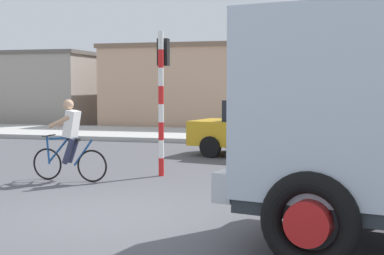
% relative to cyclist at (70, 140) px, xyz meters
% --- Properties ---
extents(ground_plane, '(120.00, 120.00, 0.00)m').
position_rel_cyclist_xyz_m(ground_plane, '(2.06, -2.71, -0.86)').
color(ground_plane, '#4C4C51').
extents(sidewalk_far, '(80.00, 5.00, 0.16)m').
position_rel_cyclist_xyz_m(sidewalk_far, '(2.06, 10.43, -0.78)').
color(sidewalk_far, '#ADADA8').
rests_on(sidewalk_far, ground).
extents(cyclist, '(1.73, 0.50, 1.72)m').
position_rel_cyclist_xyz_m(cyclist, '(0.00, 0.00, 0.00)').
color(cyclist, black).
rests_on(cyclist, ground).
extents(traffic_light_pole, '(0.24, 0.43, 3.20)m').
position_rel_cyclist_xyz_m(traffic_light_pole, '(1.66, 1.20, 1.20)').
color(traffic_light_pole, red).
rests_on(traffic_light_pole, ground).
extents(car_red_near, '(4.26, 2.46, 1.60)m').
position_rel_cyclist_xyz_m(car_red_near, '(3.44, 5.02, -0.05)').
color(car_red_near, gold).
rests_on(car_red_near, ground).
extents(building_corner_left, '(8.57, 5.36, 3.77)m').
position_rel_cyclist_xyz_m(building_corner_left, '(-11.16, 16.24, 1.02)').
color(building_corner_left, '#9E9389').
rests_on(building_corner_left, ground).
extents(building_mid_block, '(10.45, 7.94, 3.95)m').
position_rel_cyclist_xyz_m(building_mid_block, '(-0.28, 17.05, 1.12)').
color(building_mid_block, tan).
rests_on(building_mid_block, ground).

